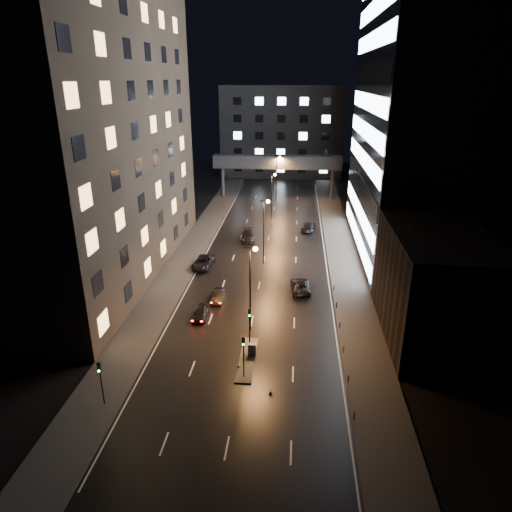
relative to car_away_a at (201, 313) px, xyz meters
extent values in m
plane|color=black|center=(6.22, 29.78, -0.69)|extent=(160.00, 160.00, 0.00)
cube|color=#383533|center=(-6.28, 24.78, -0.61)|extent=(5.00, 110.00, 0.15)
cube|color=#383533|center=(18.72, 24.78, -0.61)|extent=(5.00, 110.00, 0.15)
cube|color=#2D2319|center=(-16.28, 13.78, 19.31)|extent=(15.00, 48.00, 40.00)
cube|color=black|center=(26.22, -1.22, 5.31)|extent=(10.00, 18.00, 12.00)
cube|color=black|center=(31.22, 25.78, 21.81)|extent=(20.00, 36.00, 45.00)
cube|color=#333335|center=(6.22, 87.78, 11.81)|extent=(34.00, 14.00, 25.00)
cube|color=#333335|center=(6.22, 59.78, 7.81)|extent=(30.00, 3.00, 3.00)
cylinder|color=#333335|center=(-6.78, 59.78, 2.81)|extent=(0.80, 0.80, 7.00)
cylinder|color=#333335|center=(19.22, 59.78, 2.81)|extent=(0.80, 0.80, 7.00)
cube|color=#383533|center=(6.52, -8.22, -0.61)|extent=(1.60, 8.00, 0.15)
cylinder|color=black|center=(6.52, -5.72, 1.21)|extent=(0.12, 0.12, 3.50)
cube|color=black|center=(6.52, -5.72, 3.41)|extent=(0.28, 0.22, 0.90)
sphere|color=#0CFF33|center=(6.52, -5.86, 3.13)|extent=(0.18, 0.18, 0.18)
cylinder|color=black|center=(6.52, -11.22, 1.21)|extent=(0.12, 0.12, 3.50)
cube|color=black|center=(6.52, -11.22, 3.41)|extent=(0.28, 0.22, 0.90)
sphere|color=#0CFF33|center=(6.52, -11.36, 3.13)|extent=(0.18, 0.18, 0.18)
cylinder|color=black|center=(-5.28, -16.22, 1.06)|extent=(0.12, 0.12, 3.50)
cube|color=black|center=(-5.28, -16.22, 3.26)|extent=(0.28, 0.22, 0.90)
sphere|color=#0CFF33|center=(-5.28, -16.36, 2.98)|extent=(0.18, 0.18, 0.18)
cylinder|color=black|center=(16.42, -16.22, -0.24)|extent=(0.12, 0.12, 0.90)
cylinder|color=black|center=(16.42, -11.22, -0.24)|extent=(0.12, 0.12, 0.90)
cylinder|color=black|center=(16.42, -6.22, -0.24)|extent=(0.12, 0.12, 0.90)
cylinder|color=black|center=(16.42, -1.22, -0.24)|extent=(0.12, 0.12, 0.90)
cylinder|color=black|center=(16.42, 3.78, -0.24)|extent=(0.12, 0.12, 0.90)
cylinder|color=black|center=(16.42, 8.78, -0.24)|extent=(0.12, 0.12, 0.90)
cylinder|color=black|center=(6.22, -2.22, 4.31)|extent=(0.18, 0.18, 10.00)
cylinder|color=black|center=(6.22, -2.22, 9.31)|extent=(1.20, 0.12, 0.12)
sphere|color=#FF9E38|center=(6.82, -2.22, 9.21)|extent=(0.50, 0.50, 0.50)
cylinder|color=black|center=(6.22, 17.78, 4.31)|extent=(0.18, 0.18, 10.00)
cylinder|color=black|center=(6.22, 17.78, 9.31)|extent=(1.20, 0.12, 0.12)
sphere|color=#FF9E38|center=(6.82, 17.78, 9.21)|extent=(0.50, 0.50, 0.50)
cylinder|color=black|center=(6.22, 37.78, 4.31)|extent=(0.18, 0.18, 10.00)
cylinder|color=black|center=(6.22, 37.78, 9.31)|extent=(1.20, 0.12, 0.12)
sphere|color=#FF9E38|center=(6.82, 37.78, 9.21)|extent=(0.50, 0.50, 0.50)
cylinder|color=black|center=(6.22, 57.78, 4.31)|extent=(0.18, 0.18, 10.00)
cylinder|color=black|center=(6.22, 57.78, 9.31)|extent=(1.20, 0.12, 0.12)
sphere|color=#FF9E38|center=(6.82, 57.78, 9.21)|extent=(0.50, 0.50, 0.50)
imported|color=black|center=(0.00, 0.00, 0.00)|extent=(1.67, 4.05, 1.37)
imported|color=black|center=(1.37, 4.74, -0.01)|extent=(1.44, 4.10, 1.35)
imported|color=black|center=(-2.78, 15.45, 0.10)|extent=(3.03, 5.82, 1.57)
imported|color=black|center=(2.73, 28.39, 0.10)|extent=(2.90, 5.65, 1.57)
imported|color=black|center=(11.93, 8.55, 0.06)|extent=(2.88, 5.53, 1.49)
imported|color=black|center=(13.40, 35.06, 0.11)|extent=(2.94, 5.71, 1.59)
cube|color=#4A4A4C|center=(6.92, -7.54, 0.14)|extent=(0.85, 0.59, 1.35)
cone|color=#E4570C|center=(5.83, -9.76, -0.40)|extent=(0.37, 0.37, 0.57)
cone|color=orange|center=(9.22, -13.43, -0.45)|extent=(0.42, 0.42, 0.46)
camera|label=1|loc=(10.99, -47.50, 26.28)|focal=32.00mm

